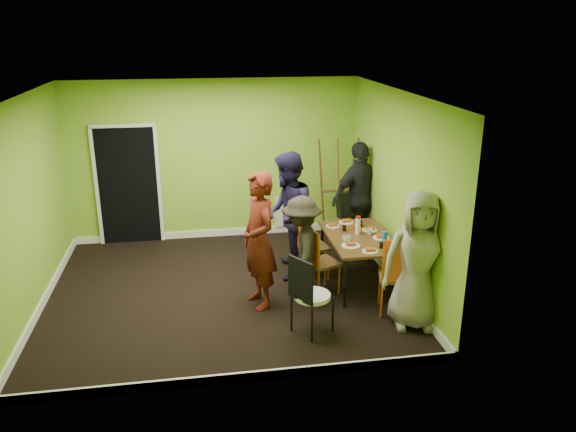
% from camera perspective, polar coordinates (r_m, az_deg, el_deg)
% --- Properties ---
extents(ground, '(5.00, 5.00, 0.00)m').
position_cam_1_polar(ground, '(8.24, -6.35, -7.51)').
color(ground, black).
rests_on(ground, ground).
extents(room_walls, '(5.04, 4.54, 2.82)m').
position_cam_1_polar(room_walls, '(7.89, -6.79, -0.95)').
color(room_walls, '#85B92F').
rests_on(room_walls, ground).
extents(dining_table, '(0.90, 1.50, 0.75)m').
position_cam_1_polar(dining_table, '(8.19, 7.27, -2.40)').
color(dining_table, black).
rests_on(dining_table, ground).
extents(chair_left_far, '(0.53, 0.52, 1.06)m').
position_cam_1_polar(chair_left_far, '(8.34, 1.93, -2.58)').
color(chair_left_far, '#E25C15').
rests_on(chair_left_far, ground).
extents(chair_left_near, '(0.53, 0.53, 0.99)m').
position_cam_1_polar(chair_left_near, '(7.87, 3.02, -4.24)').
color(chair_left_near, '#E25C15').
rests_on(chair_left_near, ground).
extents(chair_back_end, '(0.54, 0.60, 1.04)m').
position_cam_1_polar(chair_back_end, '(9.30, 6.41, 0.54)').
color(chair_back_end, '#E25C15').
rests_on(chair_back_end, ground).
extents(chair_front_end, '(0.55, 0.55, 1.10)m').
position_cam_1_polar(chair_front_end, '(7.43, 11.07, -5.57)').
color(chair_front_end, '#E25C15').
rests_on(chair_front_end, ground).
extents(chair_bentwood, '(0.56, 0.55, 1.04)m').
position_cam_1_polar(chair_bentwood, '(6.87, 2.07, -7.70)').
color(chair_bentwood, black).
rests_on(chair_bentwood, ground).
extents(easel, '(0.74, 0.69, 1.84)m').
position_cam_1_polar(easel, '(9.90, 4.88, 2.77)').
color(easel, brown).
rests_on(easel, ground).
extents(plate_near_left, '(0.21, 0.21, 0.01)m').
position_cam_1_polar(plate_near_left, '(8.51, 4.58, -1.04)').
color(plate_near_left, white).
rests_on(plate_near_left, dining_table).
extents(plate_near_right, '(0.26, 0.26, 0.01)m').
position_cam_1_polar(plate_near_right, '(7.80, 6.40, -3.01)').
color(plate_near_right, white).
rests_on(plate_near_right, dining_table).
extents(plate_far_back, '(0.23, 0.23, 0.01)m').
position_cam_1_polar(plate_far_back, '(8.69, 5.94, -0.64)').
color(plate_far_back, white).
rests_on(plate_far_back, dining_table).
extents(plate_far_front, '(0.22, 0.22, 0.01)m').
position_cam_1_polar(plate_far_front, '(7.64, 8.35, -3.55)').
color(plate_far_front, white).
rests_on(plate_far_front, dining_table).
extents(plate_wall_back, '(0.22, 0.22, 0.01)m').
position_cam_1_polar(plate_wall_back, '(8.41, 8.32, -1.44)').
color(plate_wall_back, white).
rests_on(plate_wall_back, dining_table).
extents(plate_wall_front, '(0.23, 0.23, 0.01)m').
position_cam_1_polar(plate_wall_front, '(8.13, 9.43, -2.20)').
color(plate_wall_front, white).
rests_on(plate_wall_front, dining_table).
extents(thermos, '(0.07, 0.07, 0.24)m').
position_cam_1_polar(thermos, '(8.21, 7.11, -1.03)').
color(thermos, white).
rests_on(thermos, dining_table).
extents(blue_bottle, '(0.07, 0.07, 0.19)m').
position_cam_1_polar(blue_bottle, '(7.90, 9.81, -2.19)').
color(blue_bottle, blue).
rests_on(blue_bottle, dining_table).
extents(orange_bottle, '(0.03, 0.03, 0.09)m').
position_cam_1_polar(orange_bottle, '(8.36, 6.63, -1.20)').
color(orange_bottle, '#E25C15').
rests_on(orange_bottle, dining_table).
extents(glass_mid, '(0.06, 0.06, 0.08)m').
position_cam_1_polar(glass_mid, '(8.33, 5.74, -1.24)').
color(glass_mid, black).
rests_on(glass_mid, dining_table).
extents(glass_back, '(0.07, 0.07, 0.09)m').
position_cam_1_polar(glass_back, '(8.55, 7.35, -0.77)').
color(glass_back, black).
rests_on(glass_back, dining_table).
extents(glass_front, '(0.06, 0.06, 0.09)m').
position_cam_1_polar(glass_front, '(7.77, 9.48, -2.93)').
color(glass_front, black).
rests_on(glass_front, dining_table).
extents(cup_a, '(0.12, 0.12, 0.10)m').
position_cam_1_polar(cup_a, '(7.90, 6.00, -2.36)').
color(cup_a, white).
rests_on(cup_a, dining_table).
extents(cup_b, '(0.09, 0.09, 0.08)m').
position_cam_1_polar(cup_b, '(8.24, 8.31, -1.61)').
color(cup_b, white).
rests_on(cup_b, dining_table).
extents(person_standing, '(0.63, 0.78, 1.87)m').
position_cam_1_polar(person_standing, '(7.44, -2.95, -2.52)').
color(person_standing, '#54170E').
rests_on(person_standing, ground).
extents(person_left_far, '(0.86, 1.03, 1.91)m').
position_cam_1_polar(person_left_far, '(8.33, -0.04, 0.03)').
color(person_left_far, '#191432').
rests_on(person_left_far, ground).
extents(person_left_near, '(0.76, 1.06, 1.48)m').
position_cam_1_polar(person_left_near, '(7.67, 1.39, -3.37)').
color(person_left_near, black).
rests_on(person_left_near, ground).
extents(person_back_end, '(1.18, 0.83, 1.86)m').
position_cam_1_polar(person_back_end, '(9.40, 7.29, 1.94)').
color(person_back_end, black).
rests_on(person_back_end, ground).
extents(person_front_end, '(0.97, 0.74, 1.78)m').
position_cam_1_polar(person_front_end, '(7.12, 13.04, -4.44)').
color(person_front_end, gray).
rests_on(person_front_end, ground).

